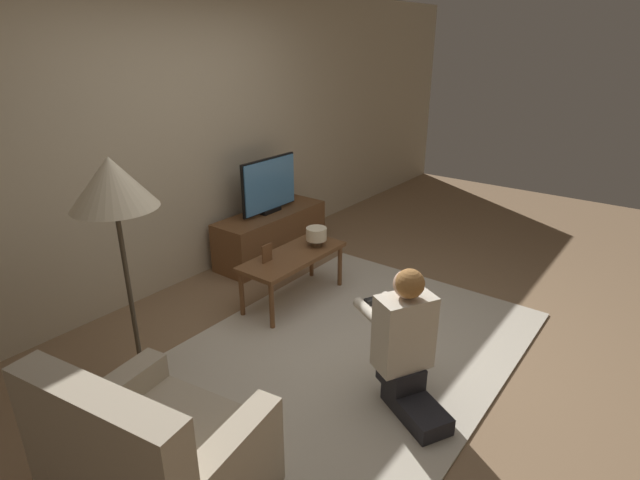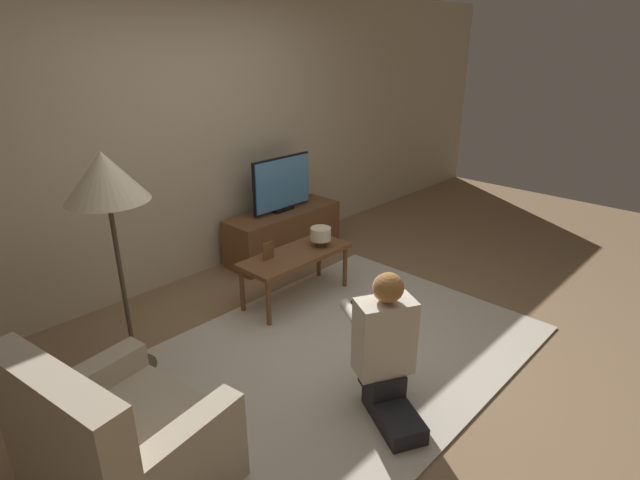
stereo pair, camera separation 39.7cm
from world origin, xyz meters
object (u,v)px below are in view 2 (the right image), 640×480
at_px(tv, 282,184).
at_px(floor_lamp, 106,185).
at_px(table_lamp, 321,235).
at_px(coffee_table, 296,259).
at_px(armchair, 121,447).
at_px(person_kneeling, 385,346).

bearing_deg(tv, floor_lamp, -160.97).
relative_size(tv, table_lamp, 4.10).
distance_m(coffee_table, floor_lamp, 1.74).
relative_size(tv, armchair, 0.74).
bearing_deg(coffee_table, tv, 53.53).
bearing_deg(table_lamp, armchair, -160.89).
distance_m(coffee_table, table_lamp, 0.31).
bearing_deg(armchair, table_lamp, -79.74).
distance_m(coffee_table, person_kneeling, 1.51).
height_order(floor_lamp, table_lamp, floor_lamp).
bearing_deg(tv, armchair, -147.75).
bearing_deg(person_kneeling, coffee_table, -84.77).
relative_size(floor_lamp, armchair, 1.54).
height_order(coffee_table, floor_lamp, floor_lamp).
bearing_deg(floor_lamp, person_kneeling, -59.70).
distance_m(tv, table_lamp, 0.93).
bearing_deg(floor_lamp, armchair, -119.60).
xyz_separation_m(tv, floor_lamp, (-2.05, -0.71, 0.55)).
relative_size(tv, person_kneeling, 0.81).
xyz_separation_m(tv, armchair, (-2.57, -1.62, -0.49)).
bearing_deg(floor_lamp, tv, 19.03).
xyz_separation_m(coffee_table, armchair, (-1.98, -0.82, -0.11)).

